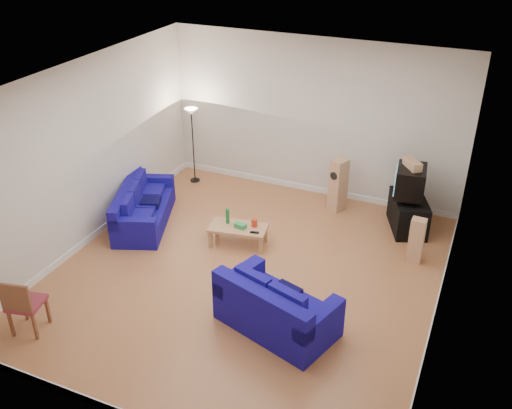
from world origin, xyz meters
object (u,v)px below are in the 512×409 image
at_px(sofa_loveseat, 275,311).
at_px(tv_stand, 408,213).
at_px(sofa_three_seat, 142,210).
at_px(coffee_table, 238,229).
at_px(television, 410,181).

bearing_deg(sofa_loveseat, tv_stand, 88.86).
height_order(sofa_three_seat, coffee_table, sofa_three_seat).
bearing_deg(television, sofa_loveseat, -25.40).
distance_m(sofa_three_seat, tv_stand, 4.96).
xyz_separation_m(sofa_three_seat, sofa_loveseat, (3.41, -1.78, 0.04)).
relative_size(sofa_three_seat, sofa_loveseat, 1.11).
bearing_deg(sofa_loveseat, television, 89.14).
distance_m(sofa_loveseat, tv_stand, 3.78).
height_order(sofa_three_seat, sofa_loveseat, sofa_loveseat).
relative_size(sofa_loveseat, tv_stand, 1.83).
bearing_deg(sofa_three_seat, sofa_loveseat, 41.50).
xyz_separation_m(sofa_three_seat, coffee_table, (1.99, 0.04, 0.04)).
relative_size(sofa_loveseat, television, 2.54).
bearing_deg(coffee_table, sofa_three_seat, -178.97).
height_order(sofa_three_seat, television, television).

